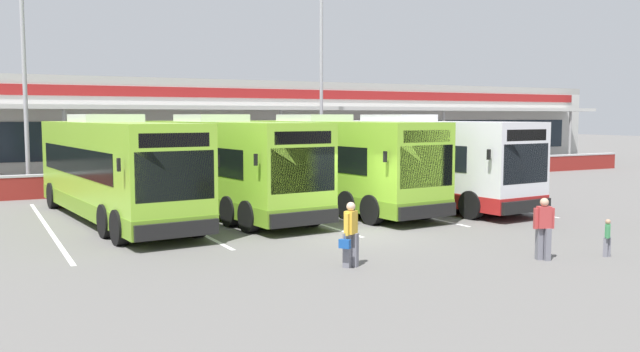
# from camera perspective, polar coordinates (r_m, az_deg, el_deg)

# --- Properties ---
(ground_plane) EXTENTS (200.00, 200.00, 0.00)m
(ground_plane) POSITION_cam_1_polar(r_m,az_deg,el_deg) (20.93, 2.99, -5.06)
(ground_plane) COLOR #605E5B
(terminal_building) EXTENTS (70.00, 13.00, 6.00)m
(terminal_building) POSITION_cam_1_polar(r_m,az_deg,el_deg) (45.85, -14.44, 4.13)
(terminal_building) COLOR #B7B7B2
(terminal_building) RESTS_ON ground
(red_barrier_wall) EXTENTS (60.00, 0.40, 1.10)m
(red_barrier_wall) POSITION_cam_1_polar(r_m,az_deg,el_deg) (34.03, -9.55, -0.23)
(red_barrier_wall) COLOR maroon
(red_barrier_wall) RESTS_ON ground
(coach_bus_leftmost) EXTENTS (3.85, 12.33, 3.78)m
(coach_bus_leftmost) POSITION_cam_1_polar(r_m,az_deg,el_deg) (24.62, -17.25, 0.44)
(coach_bus_leftmost) COLOR #8CC633
(coach_bus_leftmost) RESTS_ON ground
(coach_bus_left_centre) EXTENTS (3.85, 12.33, 3.78)m
(coach_bus_left_centre) POSITION_cam_1_polar(r_m,az_deg,el_deg) (25.87, -8.43, 0.84)
(coach_bus_left_centre) COLOR #8CC633
(coach_bus_left_centre) RESTS_ON ground
(coach_bus_centre) EXTENTS (3.85, 12.33, 3.78)m
(coach_bus_centre) POSITION_cam_1_polar(r_m,az_deg,el_deg) (27.11, 0.56, 1.09)
(coach_bus_centre) COLOR #8CC633
(coach_bus_centre) RESTS_ON ground
(coach_bus_right_centre) EXTENTS (3.85, 12.33, 3.78)m
(coach_bus_right_centre) POSITION_cam_1_polar(r_m,az_deg,el_deg) (28.58, 7.92, 1.25)
(coach_bus_right_centre) COLOR silver
(coach_bus_right_centre) RESTS_ON ground
(bay_stripe_far_west) EXTENTS (0.14, 13.00, 0.01)m
(bay_stripe_far_west) POSITION_cam_1_polar(r_m,az_deg,el_deg) (24.10, -22.35, -4.08)
(bay_stripe_far_west) COLOR silver
(bay_stripe_far_west) RESTS_ON ground
(bay_stripe_west) EXTENTS (0.14, 13.00, 0.01)m
(bay_stripe_west) POSITION_cam_1_polar(r_m,az_deg,el_deg) (24.82, -12.64, -3.56)
(bay_stripe_west) COLOR silver
(bay_stripe_west) RESTS_ON ground
(bay_stripe_mid_west) EXTENTS (0.14, 13.00, 0.01)m
(bay_stripe_mid_west) POSITION_cam_1_polar(r_m,az_deg,el_deg) (26.20, -3.72, -2.98)
(bay_stripe_mid_west) COLOR silver
(bay_stripe_mid_west) RESTS_ON ground
(bay_stripe_centre) EXTENTS (0.14, 13.00, 0.01)m
(bay_stripe_centre) POSITION_cam_1_polar(r_m,az_deg,el_deg) (28.15, 4.12, -2.42)
(bay_stripe_centre) COLOR silver
(bay_stripe_centre) RESTS_ON ground
(bay_stripe_mid_east) EXTENTS (0.14, 13.00, 0.01)m
(bay_stripe_mid_east) POSITION_cam_1_polar(r_m,az_deg,el_deg) (30.56, 10.84, -1.90)
(bay_stripe_mid_east) COLOR silver
(bay_stripe_mid_east) RESTS_ON ground
(pedestrian_with_handbag) EXTENTS (0.63, 0.48, 1.62)m
(pedestrian_with_handbag) POSITION_cam_1_polar(r_m,az_deg,el_deg) (16.36, 2.62, -4.90)
(pedestrian_with_handbag) COLOR slate
(pedestrian_with_handbag) RESTS_ON ground
(pedestrian_in_dark_coat) EXTENTS (0.53, 0.39, 1.62)m
(pedestrian_in_dark_coat) POSITION_cam_1_polar(r_m,az_deg,el_deg) (18.10, 18.63, -4.14)
(pedestrian_in_dark_coat) COLOR slate
(pedestrian_in_dark_coat) RESTS_ON ground
(pedestrian_child) EXTENTS (0.30, 0.25, 1.00)m
(pedestrian_child) POSITION_cam_1_polar(r_m,az_deg,el_deg) (19.19, 23.43, -4.78)
(pedestrian_child) COLOR slate
(pedestrian_child) RESTS_ON ground
(lamp_post_west) EXTENTS (3.24, 0.28, 11.00)m
(lamp_post_west) POSITION_cam_1_polar(r_m,az_deg,el_deg) (34.19, -24.06, 9.04)
(lamp_post_west) COLOR #9E9EA3
(lamp_post_west) RESTS_ON ground
(lamp_post_centre) EXTENTS (3.24, 0.28, 11.00)m
(lamp_post_centre) POSITION_cam_1_polar(r_m,az_deg,el_deg) (39.82, 0.12, 8.88)
(lamp_post_centre) COLOR #9E9EA3
(lamp_post_centre) RESTS_ON ground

